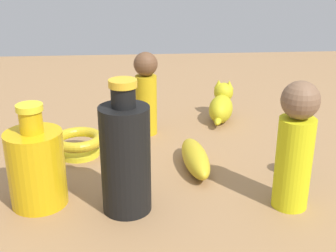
{
  "coord_description": "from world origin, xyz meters",
  "views": [
    {
      "loc": [
        -0.06,
        -0.81,
        0.4
      ],
      "look_at": [
        0.0,
        0.0,
        0.08
      ],
      "focal_mm": 48.12,
      "sensor_mm": 36.0,
      "label": 1
    }
  ],
  "objects_px": {
    "bottle_tall": "(126,156)",
    "bowl": "(78,142)",
    "bottle_short": "(36,166)",
    "cat_figurine": "(221,105)",
    "nail_polish_jar": "(294,165)",
    "banana": "(195,158)",
    "person_figure_adult": "(146,92)",
    "person_figure_child": "(295,146)"
  },
  "relations": [
    {
      "from": "person_figure_child",
      "to": "person_figure_adult",
      "type": "bearing_deg",
      "value": 124.21
    },
    {
      "from": "person_figure_adult",
      "to": "nail_polish_jar",
      "type": "distance_m",
      "value": 0.36
    },
    {
      "from": "bowl",
      "to": "nail_polish_jar",
      "type": "bearing_deg",
      "value": -15.49
    },
    {
      "from": "bowl",
      "to": "bottle_short",
      "type": "distance_m",
      "value": 0.2
    },
    {
      "from": "nail_polish_jar",
      "to": "cat_figurine",
      "type": "height_order",
      "value": "cat_figurine"
    },
    {
      "from": "bowl",
      "to": "bottle_tall",
      "type": "xyz_separation_m",
      "value": [
        0.1,
        -0.22,
        0.07
      ]
    },
    {
      "from": "person_figure_child",
      "to": "bottle_short",
      "type": "xyz_separation_m",
      "value": [
        -0.42,
        0.04,
        -0.04
      ]
    },
    {
      "from": "bowl",
      "to": "cat_figurine",
      "type": "height_order",
      "value": "cat_figurine"
    },
    {
      "from": "bowl",
      "to": "bottle_tall",
      "type": "relative_size",
      "value": 0.48
    },
    {
      "from": "bottle_tall",
      "to": "bowl",
      "type": "bearing_deg",
      "value": 115.3
    },
    {
      "from": "bottle_tall",
      "to": "person_figure_child",
      "type": "xyz_separation_m",
      "value": [
        0.27,
        -0.01,
        0.01
      ]
    },
    {
      "from": "bottle_tall",
      "to": "bottle_short",
      "type": "relative_size",
      "value": 1.26
    },
    {
      "from": "bottle_tall",
      "to": "banana",
      "type": "distance_m",
      "value": 0.2
    },
    {
      "from": "bowl",
      "to": "banana",
      "type": "bearing_deg",
      "value": -19.42
    },
    {
      "from": "bottle_tall",
      "to": "cat_figurine",
      "type": "bearing_deg",
      "value": 59.94
    },
    {
      "from": "banana",
      "to": "person_figure_child",
      "type": "height_order",
      "value": "person_figure_child"
    },
    {
      "from": "person_figure_child",
      "to": "bottle_tall",
      "type": "bearing_deg",
      "value": 177.9
    },
    {
      "from": "person_figure_child",
      "to": "person_figure_adult",
      "type": "xyz_separation_m",
      "value": [
        -0.23,
        0.33,
        -0.01
      ]
    },
    {
      "from": "bowl",
      "to": "banana",
      "type": "height_order",
      "value": "banana"
    },
    {
      "from": "nail_polish_jar",
      "to": "cat_figurine",
      "type": "xyz_separation_m",
      "value": [
        -0.08,
        0.3,
        0.02
      ]
    },
    {
      "from": "bottle_tall",
      "to": "person_figure_adult",
      "type": "height_order",
      "value": "bottle_tall"
    },
    {
      "from": "person_figure_child",
      "to": "person_figure_adult",
      "type": "distance_m",
      "value": 0.4
    },
    {
      "from": "person_figure_child",
      "to": "nail_polish_jar",
      "type": "bearing_deg",
      "value": 68.2
    },
    {
      "from": "person_figure_child",
      "to": "cat_figurine",
      "type": "height_order",
      "value": "person_figure_child"
    },
    {
      "from": "bottle_tall",
      "to": "banana",
      "type": "bearing_deg",
      "value": 45.89
    },
    {
      "from": "bottle_tall",
      "to": "person_figure_adult",
      "type": "distance_m",
      "value": 0.33
    },
    {
      "from": "nail_polish_jar",
      "to": "bottle_tall",
      "type": "bearing_deg",
      "value": -162.15
    },
    {
      "from": "person_figure_child",
      "to": "nail_polish_jar",
      "type": "xyz_separation_m",
      "value": [
        0.04,
        0.11,
        -0.09
      ]
    },
    {
      "from": "banana",
      "to": "cat_figurine",
      "type": "xyz_separation_m",
      "value": [
        0.1,
        0.26,
        0.02
      ]
    },
    {
      "from": "person_figure_child",
      "to": "nail_polish_jar",
      "type": "relative_size",
      "value": 4.79
    },
    {
      "from": "bottle_tall",
      "to": "bottle_short",
      "type": "distance_m",
      "value": 0.15
    },
    {
      "from": "person_figure_child",
      "to": "banana",
      "type": "bearing_deg",
      "value": 133.97
    },
    {
      "from": "nail_polish_jar",
      "to": "cat_figurine",
      "type": "relative_size",
      "value": 0.32
    },
    {
      "from": "bowl",
      "to": "bottle_short",
      "type": "bearing_deg",
      "value": -103.41
    },
    {
      "from": "bottle_tall",
      "to": "cat_figurine",
      "type": "distance_m",
      "value": 0.46
    },
    {
      "from": "bottle_tall",
      "to": "person_figure_adult",
      "type": "bearing_deg",
      "value": 82.65
    },
    {
      "from": "bottle_short",
      "to": "person_figure_adult",
      "type": "xyz_separation_m",
      "value": [
        0.19,
        0.3,
        0.03
      ]
    },
    {
      "from": "bottle_tall",
      "to": "cat_figurine",
      "type": "xyz_separation_m",
      "value": [
        0.23,
        0.4,
        -0.05
      ]
    },
    {
      "from": "cat_figurine",
      "to": "bowl",
      "type": "bearing_deg",
      "value": -151.5
    },
    {
      "from": "bottle_short",
      "to": "person_figure_adult",
      "type": "height_order",
      "value": "person_figure_adult"
    },
    {
      "from": "bottle_tall",
      "to": "bottle_short",
      "type": "height_order",
      "value": "bottle_tall"
    },
    {
      "from": "nail_polish_jar",
      "to": "bottle_short",
      "type": "bearing_deg",
      "value": -171.09
    }
  ]
}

